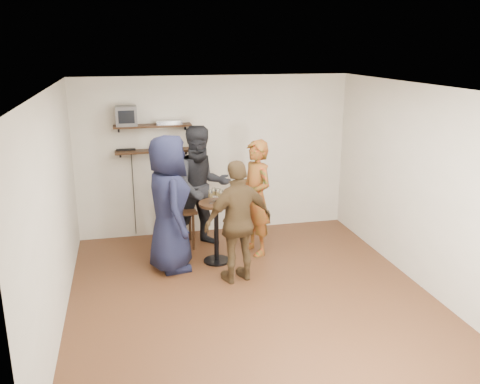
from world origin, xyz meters
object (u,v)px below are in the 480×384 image
object	(u,v)px
radio	(159,147)
person_plaid	(256,198)
person_navy	(169,204)
person_brown	(238,222)
person_dark	(202,187)
dvd_deck	(169,122)
side_table	(178,215)
crt_monitor	(126,116)
drinks_table	(216,224)

from	to	relation	value
radio	person_plaid	world-z (taller)	person_plaid
person_navy	person_brown	world-z (taller)	person_navy
person_plaid	person_dark	distance (m)	0.88
dvd_deck	side_table	distance (m)	1.46
side_table	person_dark	bearing A→B (deg)	-9.30
crt_monitor	person_navy	bearing A→B (deg)	-68.97
radio	person_navy	size ratio (longest dim) A/B	0.11
dvd_deck	radio	xyz separation A→B (m)	(-0.17, 0.00, -0.38)
person_dark	person_navy	world-z (taller)	person_navy
crt_monitor	person_navy	distance (m)	1.73
dvd_deck	radio	bearing A→B (deg)	180.00
dvd_deck	person_brown	bearing A→B (deg)	-69.48
crt_monitor	person_plaid	world-z (taller)	crt_monitor
radio	person_plaid	size ratio (longest dim) A/B	0.13
dvd_deck	person_brown	world-z (taller)	dvd_deck
side_table	person_plaid	xyz separation A→B (m)	(1.11, -0.52, 0.36)
drinks_table	person_plaid	world-z (taller)	person_plaid
crt_monitor	person_brown	distance (m)	2.58
person_dark	person_navy	xyz separation A→B (m)	(-0.57, -0.75, 0.01)
person_dark	person_brown	world-z (taller)	person_dark
dvd_deck	person_navy	world-z (taller)	dvd_deck
drinks_table	person_navy	distance (m)	0.77
dvd_deck	side_table	bearing A→B (deg)	-84.68
drinks_table	side_table	bearing A→B (deg)	122.87
dvd_deck	side_table	xyz separation A→B (m)	(0.04, -0.47, -1.38)
dvd_deck	crt_monitor	bearing A→B (deg)	180.00
side_table	person_navy	size ratio (longest dim) A/B	0.32
person_brown	radio	bearing A→B (deg)	-80.34
dvd_deck	person_dark	distance (m)	1.16
person_dark	person_brown	distance (m)	1.36
crt_monitor	drinks_table	world-z (taller)	crt_monitor
radio	side_table	size ratio (longest dim) A/B	0.36
radio	drinks_table	world-z (taller)	radio
person_plaid	radio	bearing A→B (deg)	-144.96
side_table	person_plaid	bearing A→B (deg)	-24.90
person_plaid	person_brown	world-z (taller)	person_plaid
person_dark	person_brown	xyz separation A→B (m)	(0.28, -1.32, -0.13)
person_navy	person_brown	bearing A→B (deg)	-130.63
drinks_table	person_navy	bearing A→B (deg)	-173.46
radio	dvd_deck	bearing A→B (deg)	0.00
drinks_table	person_dark	size ratio (longest dim) A/B	0.48
person_dark	person_navy	distance (m)	0.94
side_table	person_dark	world-z (taller)	person_dark
radio	person_brown	xyz separation A→B (m)	(0.86, -1.85, -0.69)
crt_monitor	side_table	xyz separation A→B (m)	(0.69, -0.47, -1.50)
side_table	dvd_deck	bearing A→B (deg)	95.32
dvd_deck	side_table	size ratio (longest dim) A/B	0.65
drinks_table	person_dark	distance (m)	0.77
crt_monitor	side_table	size ratio (longest dim) A/B	0.52
side_table	person_plaid	size ratio (longest dim) A/B	0.35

